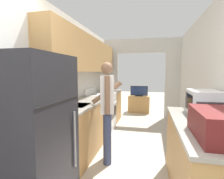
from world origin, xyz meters
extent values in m
cube|color=silver|center=(-1.22, 1.76, 1.25)|extent=(0.06, 7.12, 2.50)
cube|color=#B2844C|center=(-1.03, 2.79, 1.83)|extent=(0.32, 3.46, 0.73)
cube|color=silver|center=(1.22, 1.76, 1.25)|extent=(0.06, 7.12, 2.50)
cube|color=silver|center=(-1.07, 4.75, 1.02)|extent=(0.65, 0.06, 2.05)
cube|color=silver|center=(1.07, 4.75, 1.02)|extent=(0.65, 0.06, 2.05)
cube|color=silver|center=(0.00, 4.75, 2.27)|extent=(2.79, 0.06, 0.45)
cube|color=#B2844C|center=(-0.89, 1.97, 0.44)|extent=(0.60, 1.81, 0.88)
cube|color=gray|center=(-0.89, 1.96, 0.90)|extent=(0.62, 1.82, 0.03)
cube|color=#B2844C|center=(-0.89, 4.08, 0.44)|extent=(0.60, 0.88, 0.88)
cube|color=gray|center=(-0.89, 4.09, 0.90)|extent=(0.62, 0.89, 0.03)
cube|color=#9EA3A8|center=(-0.89, 1.75, 0.91)|extent=(0.42, 0.44, 0.00)
cube|color=#B2844C|center=(0.89, 1.09, 0.44)|extent=(0.60, 1.65, 0.88)
cube|color=gray|center=(0.89, 1.09, 0.90)|extent=(0.62, 1.67, 0.03)
cube|color=black|center=(-0.86, 0.63, 0.82)|extent=(0.66, 0.82, 1.64)
cube|color=black|center=(-0.53, 0.63, 1.18)|extent=(0.01, 0.79, 0.01)
cylinder|color=#99999E|center=(-0.51, 0.89, 0.69)|extent=(0.02, 0.02, 0.65)
cube|color=white|center=(-0.88, 3.26, 0.46)|extent=(0.62, 0.77, 0.92)
cube|color=black|center=(-0.57, 3.26, 0.46)|extent=(0.01, 0.53, 0.28)
cylinder|color=#B7B7BC|center=(-0.55, 3.26, 0.69)|extent=(0.02, 0.62, 0.02)
cube|color=white|center=(-1.17, 3.26, 0.99)|extent=(0.04, 0.77, 0.14)
cylinder|color=#232328|center=(-0.76, 3.09, 0.91)|extent=(0.16, 0.16, 0.01)
cylinder|color=#232328|center=(-0.76, 3.43, 0.91)|extent=(0.16, 0.16, 0.01)
cylinder|color=#232328|center=(-1.01, 3.09, 0.91)|extent=(0.16, 0.16, 0.01)
cylinder|color=#232328|center=(-1.01, 3.43, 0.91)|extent=(0.16, 0.16, 0.01)
cylinder|color=#384266|center=(-0.33, 1.67, 0.40)|extent=(0.16, 0.16, 0.80)
cylinder|color=#384266|center=(-0.37, 1.83, 0.40)|extent=(0.16, 0.16, 0.80)
cube|color=white|center=(-0.35, 1.75, 1.11)|extent=(0.26, 0.26, 0.60)
cylinder|color=#8C664C|center=(-0.31, 1.61, 1.12)|extent=(0.10, 0.10, 0.57)
cylinder|color=#8C664C|center=(-0.39, 1.89, 1.12)|extent=(0.52, 0.22, 0.39)
sphere|color=#8C664C|center=(-0.35, 1.75, 1.52)|extent=(0.18, 0.18, 0.18)
cube|color=#5B1919|center=(0.89, 0.64, 0.99)|extent=(0.41, 0.60, 0.15)
cube|color=#5B1919|center=(0.89, 0.64, 1.11)|extent=(0.41, 0.60, 0.08)
cube|color=#2D2D33|center=(0.89, 0.95, 1.12)|extent=(0.24, 0.02, 0.10)
cube|color=white|center=(0.99, 1.51, 1.07)|extent=(0.36, 0.48, 0.31)
cube|color=black|center=(0.81, 1.46, 1.07)|extent=(0.01, 0.29, 0.21)
cube|color=#38383D|center=(0.81, 1.67, 1.07)|extent=(0.01, 0.10, 0.22)
cube|color=black|center=(0.91, 1.10, 0.93)|extent=(0.24, 0.31, 0.03)
cube|color=red|center=(0.92, 1.11, 0.96)|extent=(0.22, 0.24, 0.03)
cube|color=red|center=(0.93, 1.10, 0.98)|extent=(0.19, 0.29, 0.02)
cube|color=#2D4C99|center=(0.91, 1.09, 1.00)|extent=(0.18, 0.24, 0.03)
cube|color=#B2844C|center=(-0.09, 5.41, 0.30)|extent=(0.75, 0.42, 0.60)
cube|color=black|center=(-0.09, 5.37, 0.61)|extent=(0.27, 0.16, 0.02)
cube|color=black|center=(-0.09, 5.37, 0.79)|extent=(0.61, 0.04, 0.34)
cube|color=navy|center=(-0.09, 5.35, 0.79)|extent=(0.56, 0.01, 0.30)
cube|color=#B7B7BC|center=(-0.86, 3.84, 0.92)|extent=(0.04, 0.23, 0.00)
cube|color=black|center=(-0.86, 3.67, 0.93)|extent=(0.03, 0.11, 0.02)
camera|label=1|loc=(0.33, -0.90, 1.46)|focal=28.00mm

